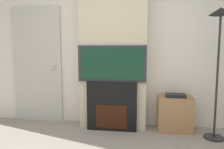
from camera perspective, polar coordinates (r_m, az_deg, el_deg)
The scene contains 7 objects.
wall_back at distance 3.69m, azimuth 0.76°, elevation 7.81°, with size 6.00×0.06×2.70m.
chimney_breast at distance 3.51m, azimuth 0.37°, elevation 7.86°, with size 1.05×0.31×2.70m.
fireplace at distance 3.47m, azimuth -0.00°, elevation -8.24°, with size 0.78×0.15×0.77m.
television at distance 3.36m, azimuth -0.01°, elevation 2.84°, with size 1.06×0.07×0.56m.
floor_lamp at distance 3.35m, azimuth 26.26°, elevation 8.30°, with size 0.31×0.31×1.83m.
media_stand at distance 3.60m, azimuth 16.07°, elevation -9.68°, with size 0.52×0.32×0.59m.
entry_door at distance 4.06m, azimuth -18.91°, elevation 2.28°, with size 0.88×0.09×1.98m.
Camera 1 is at (0.48, -1.63, 1.28)m, focal length 35.00 mm.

